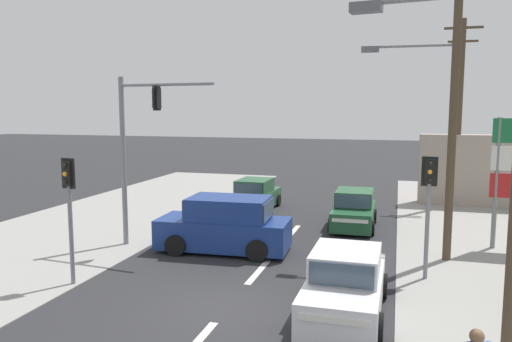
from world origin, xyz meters
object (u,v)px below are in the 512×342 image
at_px(pedestal_signal_left_kerb, 69,200).
at_px(utility_pole_background_right, 460,109).
at_px(hatchback_receding_far, 256,196).
at_px(sedan_crossing_left, 345,285).
at_px(utility_pole_midground_right, 449,101).
at_px(pedestal_signal_right_kerb, 428,197).
at_px(traffic_signal_mast, 136,139).
at_px(hatchback_oncoming_mid, 354,210).
at_px(suv_kerbside_parked, 225,226).

bearing_deg(pedestal_signal_left_kerb, utility_pole_background_right, 53.11).
bearing_deg(utility_pole_background_right, hatchback_receding_far, -157.51).
bearing_deg(sedan_crossing_left, utility_pole_midground_right, 63.41).
relative_size(pedestal_signal_right_kerb, hatchback_receding_far, 0.97).
bearing_deg(pedestal_signal_right_kerb, utility_pole_midground_right, 73.69).
relative_size(traffic_signal_mast, hatchback_oncoming_mid, 1.64).
xyz_separation_m(utility_pole_midground_right, traffic_signal_mast, (-10.34, -1.22, -1.29)).
distance_m(utility_pole_midground_right, traffic_signal_mast, 10.49).
bearing_deg(suv_kerbside_parked, utility_pole_midground_right, 7.90).
height_order(utility_pole_background_right, hatchback_receding_far, utility_pole_background_right).
distance_m(pedestal_signal_left_kerb, suv_kerbside_parked, 5.46).
relative_size(utility_pole_midground_right, pedestal_signal_right_kerb, 2.67).
xyz_separation_m(utility_pole_midground_right, pedestal_signal_left_kerb, (-10.13, -5.28, -2.71)).
bearing_deg(hatchback_oncoming_mid, pedestal_signal_right_kerb, -66.61).
distance_m(utility_pole_background_right, pedestal_signal_right_kerb, 12.57).
relative_size(utility_pole_midground_right, sedan_crossing_left, 2.24).
distance_m(pedestal_signal_right_kerb, sedan_crossing_left, 4.04).
relative_size(pedestal_signal_left_kerb, sedan_crossing_left, 0.84).
bearing_deg(hatchback_oncoming_mid, traffic_signal_mast, -144.99).
xyz_separation_m(utility_pole_background_right, hatchback_oncoming_mid, (-4.56, -6.26, -4.17)).
height_order(utility_pole_midground_right, utility_pole_background_right, utility_pole_midground_right).
bearing_deg(hatchback_oncoming_mid, pedestal_signal_left_kerb, -127.43).
relative_size(traffic_signal_mast, hatchback_receding_far, 1.63).
bearing_deg(hatchback_receding_far, utility_pole_midground_right, -37.29).
height_order(hatchback_oncoming_mid, hatchback_receding_far, same).
bearing_deg(suv_kerbside_parked, traffic_signal_mast, -175.96).
bearing_deg(pedestal_signal_right_kerb, hatchback_receding_far, 132.11).
bearing_deg(traffic_signal_mast, pedestal_signal_right_kerb, -5.21).
bearing_deg(traffic_signal_mast, hatchback_oncoming_mid, 35.01).
xyz_separation_m(traffic_signal_mast, pedestal_signal_left_kerb, (0.21, -4.07, -1.42)).
bearing_deg(sedan_crossing_left, pedestal_signal_left_kerb, -179.25).
height_order(traffic_signal_mast, pedestal_signal_left_kerb, traffic_signal_mast).
xyz_separation_m(pedestal_signal_left_kerb, hatchback_oncoming_mid, (6.96, 9.09, -1.71)).
distance_m(utility_pole_background_right, pedestal_signal_left_kerb, 19.34).
height_order(utility_pole_midground_right, traffic_signal_mast, utility_pole_midground_right).
bearing_deg(hatchback_receding_far, utility_pole_background_right, 22.49).
height_order(pedestal_signal_left_kerb, hatchback_receding_far, pedestal_signal_left_kerb).
relative_size(traffic_signal_mast, pedestal_signal_right_kerb, 1.69).
height_order(utility_pole_midground_right, hatchback_oncoming_mid, utility_pole_midground_right).
height_order(utility_pole_background_right, sedan_crossing_left, utility_pole_background_right).
distance_m(traffic_signal_mast, hatchback_receding_far, 8.31).
height_order(utility_pole_midground_right, pedestal_signal_right_kerb, utility_pole_midground_right).
xyz_separation_m(pedestal_signal_right_kerb, pedestal_signal_left_kerb, (-9.51, -3.18, 0.00)).
xyz_separation_m(traffic_signal_mast, pedestal_signal_right_kerb, (9.72, -0.89, -1.42)).
relative_size(traffic_signal_mast, pedestal_signal_left_kerb, 1.69).
relative_size(suv_kerbside_parked, hatchback_oncoming_mid, 1.26).
height_order(suv_kerbside_parked, hatchback_oncoming_mid, suv_kerbside_parked).
relative_size(suv_kerbside_parked, hatchback_receding_far, 1.26).
xyz_separation_m(traffic_signal_mast, hatchback_receding_far, (2.27, 7.36, -3.13)).
xyz_separation_m(utility_pole_background_right, traffic_signal_mast, (-11.73, -11.28, -1.05)).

